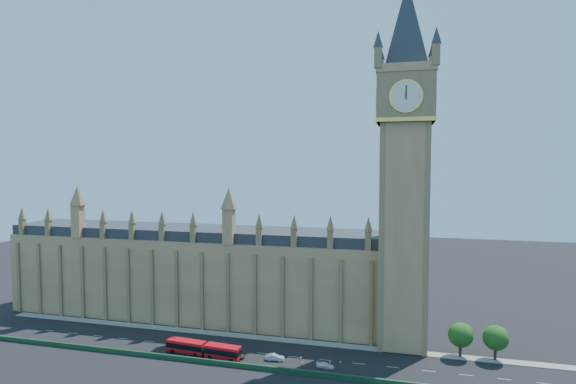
% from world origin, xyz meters
% --- Properties ---
extents(ground, '(400.00, 400.00, 0.00)m').
position_xyz_m(ground, '(0.00, 0.00, 0.00)').
color(ground, black).
rests_on(ground, ground).
extents(palace_westminster, '(120.00, 20.00, 28.00)m').
position_xyz_m(palace_westminster, '(-25.00, 22.00, 13.86)').
color(palace_westminster, '#9F784D').
rests_on(palace_westminster, ground).
extents(elizabeth_tower, '(20.59, 20.59, 105.00)m').
position_xyz_m(elizabeth_tower, '(38.00, 13.99, 54.56)').
color(elizabeth_tower, '#9F784D').
rests_on(elizabeth_tower, ground).
extents(bridge_parapet, '(160.00, 0.60, 1.20)m').
position_xyz_m(bridge_parapet, '(0.00, -9.00, 0.60)').
color(bridge_parapet, '#1E4C2D').
rests_on(bridge_parapet, ground).
extents(kerb_north, '(160.00, 3.00, 0.16)m').
position_xyz_m(kerb_north, '(0.00, 9.50, 0.08)').
color(kerb_north, gray).
rests_on(kerb_north, ground).
extents(tree_east_near, '(6.00, 6.00, 8.50)m').
position_xyz_m(tree_east_near, '(52.22, 10.08, 5.64)').
color(tree_east_near, '#382619').
rests_on(tree_east_near, ground).
extents(tree_east_far, '(6.00, 6.00, 8.50)m').
position_xyz_m(tree_east_far, '(60.22, 10.08, 5.64)').
color(tree_east_far, '#382619').
rests_on(tree_east_far, ground).
extents(red_bus, '(19.92, 4.61, 3.36)m').
position_xyz_m(red_bus, '(-9.90, -5.07, 1.77)').
color(red_bus, red).
rests_on(red_bus, ground).
extents(car_grey, '(4.56, 2.02, 1.52)m').
position_xyz_m(car_grey, '(-1.70, -4.13, 0.76)').
color(car_grey, '#3E4045').
rests_on(car_grey, ground).
extents(car_silver, '(4.65, 2.04, 1.49)m').
position_xyz_m(car_silver, '(8.02, -3.10, 0.74)').
color(car_silver, '#B8BCC1').
rests_on(car_silver, ground).
extents(car_white, '(4.40, 2.11, 1.24)m').
position_xyz_m(car_white, '(20.63, -4.34, 0.62)').
color(car_white, white).
rests_on(car_white, ground).
extents(cone_a, '(0.48, 0.48, 0.66)m').
position_xyz_m(cone_a, '(14.00, -0.98, 0.33)').
color(cone_a, black).
rests_on(cone_a, ground).
extents(cone_b, '(0.59, 0.59, 0.72)m').
position_xyz_m(cone_b, '(14.99, -3.76, 0.36)').
color(cone_b, black).
rests_on(cone_b, ground).
extents(cone_c, '(0.48, 0.48, 0.63)m').
position_xyz_m(cone_c, '(23.68, -1.01, 0.31)').
color(cone_c, black).
rests_on(cone_c, ground).
extents(cone_d, '(0.54, 0.54, 0.67)m').
position_xyz_m(cone_d, '(21.27, -1.71, 0.33)').
color(cone_d, black).
rests_on(cone_d, ground).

